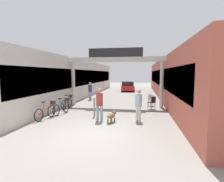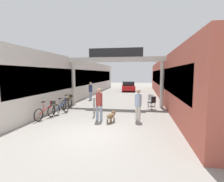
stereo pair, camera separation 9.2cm
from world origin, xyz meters
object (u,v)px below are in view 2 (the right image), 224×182
Objects in this scene: pedestrian_carrying_crate at (91,90)px; cafe_chair_black_nearer at (152,102)px; pedestrian_companion at (138,103)px; bollard_post_metal at (94,107)px; bicycle_orange_third at (68,102)px; cafe_chair_aluminium_farther at (151,99)px; dog_on_leash at (111,116)px; bicycle_blue_second at (62,106)px; bicycle_red_nearest at (47,111)px; pedestrian_with_dog at (99,102)px; parked_car_red at (128,86)px.

cafe_chair_black_nearer is (5.42, -3.42, -0.40)m from pedestrian_carrying_crate.
pedestrian_companion is at bearing -55.43° from pedestrian_carrying_crate.
pedestrian_carrying_crate is at bearing 108.72° from bollard_post_metal.
bicycle_orange_third is 3.17m from bollard_post_metal.
cafe_chair_black_nearer is 1.23m from cafe_chair_aluminium_farther.
dog_on_leash is 0.88× the size of cafe_chair_black_nearer.
cafe_chair_aluminium_farther is (5.40, -2.19, -0.40)m from pedestrian_carrying_crate.
cafe_chair_aluminium_farther is at bearing 78.78° from pedestrian_companion.
bicycle_blue_second is at bearing -158.20° from cafe_chair_black_nearer.
dog_on_leash is 3.61m from bicycle_red_nearest.
dog_on_leash is 0.47× the size of bicycle_red_nearest.
bollard_post_metal is 1.23× the size of cafe_chair_aluminium_farther.
bollard_post_metal is at bearing 121.55° from pedestrian_with_dog.
bicycle_red_nearest reaches higher than cafe_chair_black_nearer.
pedestrian_carrying_crate is 5.84m from cafe_chair_aluminium_farther.
cafe_chair_black_nearer and cafe_chair_aluminium_farther have the same top height.
bicycle_red_nearest is 1.31m from bicycle_blue_second.
pedestrian_companion is 1.51m from dog_on_leash.
bicycle_blue_second is 0.99× the size of bicycle_orange_third.
pedestrian_companion is 1.01× the size of pedestrian_carrying_crate.
bicycle_blue_second is at bearing -100.98° from parked_car_red.
bicycle_red_nearest reaches higher than dog_on_leash.
bicycle_orange_third is 13.44m from parked_car_red.
bollard_post_metal is at bearing 19.47° from bicycle_red_nearest.
bicycle_orange_third is 0.40× the size of parked_car_red.
parked_car_red is (2.75, 8.99, -0.29)m from pedestrian_carrying_crate.
bicycle_orange_third reaches higher than dog_on_leash.
pedestrian_companion is (1.98, 0.28, -0.04)m from pedestrian_with_dog.
parked_car_red is (0.70, 15.02, 0.09)m from bollard_post_metal.
pedestrian_with_dog reaches higher than pedestrian_carrying_crate.
cafe_chair_black_nearer is at bearing -88.86° from cafe_chair_aluminium_farther.
bicycle_blue_second is (-3.30, 1.40, 0.09)m from dog_on_leash.
bollard_post_metal is at bearing -92.68° from parked_car_red.
pedestrian_companion reaches higher than bicycle_orange_third.
pedestrian_carrying_crate reaches higher than cafe_chair_aluminium_farther.
cafe_chair_aluminium_farther is (2.18, 4.84, 0.19)m from dog_on_leash.
bicycle_blue_second is (0.30, 1.27, 0.00)m from bicycle_red_nearest.
bicycle_red_nearest is (-4.92, -0.32, -0.51)m from pedestrian_companion.
pedestrian_carrying_crate is (-2.55, 6.85, -0.04)m from pedestrian_with_dog.
dog_on_leash is (3.22, -7.03, -0.59)m from pedestrian_carrying_crate.
pedestrian_carrying_crate is 0.97× the size of bicycle_orange_third.
bollard_post_metal reaches higher than dog_on_leash.
bollard_post_metal reaches higher than cafe_chair_aluminium_farther.
cafe_chair_aluminium_farther is (0.87, 4.39, -0.40)m from pedestrian_companion.
bollard_post_metal is 15.04m from parked_car_red.
cafe_chair_aluminium_farther is (5.84, 1.88, 0.10)m from bicycle_orange_third.
cafe_chair_black_nearer is at bearing -77.84° from parked_car_red.
bicycle_red_nearest is (-3.61, 0.13, 0.09)m from dog_on_leash.
bicycle_blue_second is 2.17m from bollard_post_metal.
pedestrian_carrying_crate reaches higher than parked_car_red.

